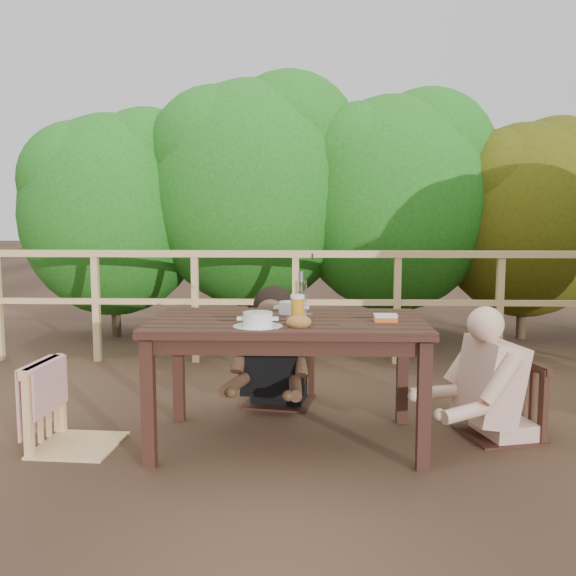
{
  "coord_description": "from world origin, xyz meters",
  "views": [
    {
      "loc": [
        0.12,
        -3.52,
        1.31
      ],
      "look_at": [
        0.0,
        0.05,
        0.9
      ],
      "focal_mm": 39.06,
      "sensor_mm": 36.0,
      "label": 1
    }
  ],
  "objects_px": {
    "diner_right": "(507,329)",
    "butter_tub": "(385,319)",
    "chair_left": "(76,368)",
    "woman": "(279,312)",
    "beer_glass": "(298,308)",
    "bread_roll": "(299,322)",
    "bottle": "(301,296)",
    "chair_far": "(279,339)",
    "soup_near": "(258,320)",
    "chair_right": "(501,366)",
    "soup_far": "(291,309)",
    "table": "(288,382)"
  },
  "relations": [
    {
      "from": "bread_roll",
      "to": "beer_glass",
      "type": "bearing_deg",
      "value": 92.79
    },
    {
      "from": "table",
      "to": "soup_far",
      "type": "xyz_separation_m",
      "value": [
        0.01,
        0.2,
        0.4
      ]
    },
    {
      "from": "chair_far",
      "to": "soup_far",
      "type": "height_order",
      "value": "chair_far"
    },
    {
      "from": "chair_far",
      "to": "bottle",
      "type": "height_order",
      "value": "bottle"
    },
    {
      "from": "chair_left",
      "to": "bottle",
      "type": "distance_m",
      "value": 1.34
    },
    {
      "from": "chair_right",
      "to": "bread_roll",
      "type": "distance_m",
      "value": 1.3
    },
    {
      "from": "bread_roll",
      "to": "beer_glass",
      "type": "distance_m",
      "value": 0.25
    },
    {
      "from": "chair_left",
      "to": "chair_far",
      "type": "distance_m",
      "value": 1.42
    },
    {
      "from": "chair_left",
      "to": "butter_tub",
      "type": "relative_size",
      "value": 7.15
    },
    {
      "from": "woman",
      "to": "butter_tub",
      "type": "distance_m",
      "value": 1.08
    },
    {
      "from": "soup_far",
      "to": "bread_roll",
      "type": "distance_m",
      "value": 0.46
    },
    {
      "from": "woman",
      "to": "bread_roll",
      "type": "bearing_deg",
      "value": 107.95
    },
    {
      "from": "bread_roll",
      "to": "butter_tub",
      "type": "height_order",
      "value": "bread_roll"
    },
    {
      "from": "chair_right",
      "to": "soup_far",
      "type": "bearing_deg",
      "value": -106.08
    },
    {
      "from": "soup_near",
      "to": "chair_far",
      "type": "bearing_deg",
      "value": 86.32
    },
    {
      "from": "chair_left",
      "to": "beer_glass",
      "type": "relative_size",
      "value": 6.0
    },
    {
      "from": "diner_right",
      "to": "bread_roll",
      "type": "xyz_separation_m",
      "value": [
        -1.22,
        -0.4,
        0.11
      ]
    },
    {
      "from": "chair_left",
      "to": "chair_far",
      "type": "bearing_deg",
      "value": -47.74
    },
    {
      "from": "diner_right",
      "to": "beer_glass",
      "type": "relative_size",
      "value": 8.43
    },
    {
      "from": "soup_near",
      "to": "soup_far",
      "type": "distance_m",
      "value": 0.46
    },
    {
      "from": "chair_far",
      "to": "beer_glass",
      "type": "bearing_deg",
      "value": -70.15
    },
    {
      "from": "table",
      "to": "soup_far",
      "type": "relative_size",
      "value": 6.02
    },
    {
      "from": "chair_left",
      "to": "diner_right",
      "type": "distance_m",
      "value": 2.5
    },
    {
      "from": "chair_right",
      "to": "bottle",
      "type": "distance_m",
      "value": 1.26
    },
    {
      "from": "diner_right",
      "to": "beer_glass",
      "type": "distance_m",
      "value": 1.25
    },
    {
      "from": "bread_roll",
      "to": "chair_right",
      "type": "bearing_deg",
      "value": 18.73
    },
    {
      "from": "chair_far",
      "to": "soup_far",
      "type": "bearing_deg",
      "value": -70.47
    },
    {
      "from": "diner_right",
      "to": "chair_far",
      "type": "bearing_deg",
      "value": 51.63
    },
    {
      "from": "chair_right",
      "to": "bread_roll",
      "type": "relative_size",
      "value": 6.37
    },
    {
      "from": "bottle",
      "to": "bread_roll",
      "type": "bearing_deg",
      "value": -91.53
    },
    {
      "from": "diner_right",
      "to": "butter_tub",
      "type": "xyz_separation_m",
      "value": [
        -0.74,
        -0.22,
        0.09
      ]
    },
    {
      "from": "chair_right",
      "to": "chair_left",
      "type": "bearing_deg",
      "value": -97.73
    },
    {
      "from": "bottle",
      "to": "woman",
      "type": "bearing_deg",
      "value": 102.15
    },
    {
      "from": "chair_far",
      "to": "soup_far",
      "type": "distance_m",
      "value": 0.66
    },
    {
      "from": "chair_right",
      "to": "diner_right",
      "type": "distance_m",
      "value": 0.22
    },
    {
      "from": "soup_near",
      "to": "bread_roll",
      "type": "xyz_separation_m",
      "value": [
        0.22,
        -0.02,
        -0.01
      ]
    },
    {
      "from": "chair_left",
      "to": "woman",
      "type": "bearing_deg",
      "value": -47.11
    },
    {
      "from": "diner_right",
      "to": "butter_tub",
      "type": "relative_size",
      "value": 10.06
    },
    {
      "from": "diner_right",
      "to": "butter_tub",
      "type": "distance_m",
      "value": 0.78
    },
    {
      "from": "soup_near",
      "to": "beer_glass",
      "type": "bearing_deg",
      "value": 47.23
    },
    {
      "from": "chair_left",
      "to": "chair_right",
      "type": "distance_m",
      "value": 2.47
    },
    {
      "from": "chair_right",
      "to": "diner_right",
      "type": "bearing_deg",
      "value": 76.18
    },
    {
      "from": "soup_near",
      "to": "chair_right",
      "type": "bearing_deg",
      "value": 15.25
    },
    {
      "from": "chair_left",
      "to": "bottle",
      "type": "bearing_deg",
      "value": -79.57
    },
    {
      "from": "woman",
      "to": "bottle",
      "type": "relative_size",
      "value": 4.55
    },
    {
      "from": "woman",
      "to": "beer_glass",
      "type": "height_order",
      "value": "woman"
    },
    {
      "from": "soup_far",
      "to": "bread_roll",
      "type": "xyz_separation_m",
      "value": [
        0.05,
        -0.45,
        -0.0
      ]
    },
    {
      "from": "beer_glass",
      "to": "bottle",
      "type": "distance_m",
      "value": 0.09
    },
    {
      "from": "chair_far",
      "to": "soup_near",
      "type": "relative_size",
      "value": 3.44
    },
    {
      "from": "woman",
      "to": "soup_near",
      "type": "bearing_deg",
      "value": 95.98
    }
  ]
}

